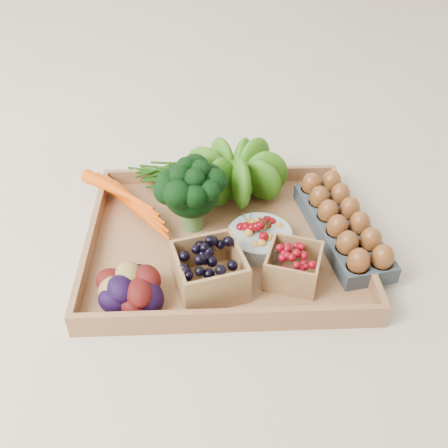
{
  "coord_description": "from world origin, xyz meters",
  "views": [
    {
      "loc": [
        -0.03,
        -0.77,
        0.7
      ],
      "look_at": [
        0.0,
        0.0,
        0.06
      ],
      "focal_mm": 40.0,
      "sensor_mm": 36.0,
      "label": 1
    }
  ],
  "objects_px": {
    "broccoli": "(192,205)",
    "tray": "(224,244)",
    "egg_carton": "(341,229)",
    "cherry_bowl": "(260,239)"
  },
  "relations": [
    {
      "from": "broccoli",
      "to": "tray",
      "type": "bearing_deg",
      "value": -37.3
    },
    {
      "from": "egg_carton",
      "to": "cherry_bowl",
      "type": "bearing_deg",
      "value": 177.37
    },
    {
      "from": "tray",
      "to": "broccoli",
      "type": "relative_size",
      "value": 3.75
    },
    {
      "from": "tray",
      "to": "cherry_bowl",
      "type": "bearing_deg",
      "value": -12.2
    },
    {
      "from": "egg_carton",
      "to": "tray",
      "type": "bearing_deg",
      "value": 171.61
    },
    {
      "from": "tray",
      "to": "egg_carton",
      "type": "distance_m",
      "value": 0.25
    },
    {
      "from": "tray",
      "to": "egg_carton",
      "type": "height_order",
      "value": "egg_carton"
    },
    {
      "from": "cherry_bowl",
      "to": "egg_carton",
      "type": "bearing_deg",
      "value": 7.31
    },
    {
      "from": "tray",
      "to": "egg_carton",
      "type": "relative_size",
      "value": 1.82
    },
    {
      "from": "broccoli",
      "to": "egg_carton",
      "type": "xyz_separation_m",
      "value": [
        0.31,
        -0.04,
        -0.04
      ]
    }
  ]
}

